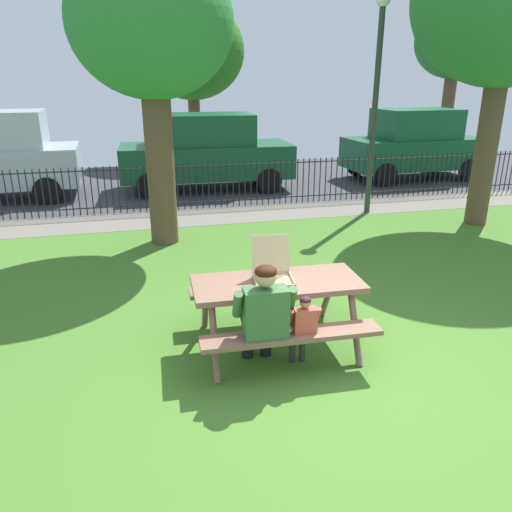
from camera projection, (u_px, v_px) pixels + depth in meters
The scene contains 14 objects.
ground at pixel (297, 313), 6.26m from camera, with size 28.00×11.10×0.02m, color #457527.
cobblestone_walkway at pixel (227, 215), 10.69m from camera, with size 28.00×1.40×0.01m, color slate.
street_asphalt at pixel (203, 181), 14.20m from camera, with size 28.00×6.28×0.01m, color #38383D.
picnic_table_foreground at pixel (277, 296), 5.30m from camera, with size 1.85×1.54×0.79m.
pizza_box_open at pixel (273, 273), 5.22m from camera, with size 0.45×0.50×0.46m.
adult_at_table at pixel (263, 314), 4.77m from camera, with size 0.62×0.60×1.19m.
child_at_table at pixel (303, 325), 4.87m from camera, with size 0.33×0.32×0.84m.
iron_fence_streetside at pixel (221, 184), 11.15m from camera, with size 18.91×0.03×1.05m.
lamp_post_walkway at pixel (377, 86), 10.00m from camera, with size 0.28×0.28×4.36m.
tree_midground_left at pixel (151, 28), 7.76m from camera, with size 2.62×2.62×4.81m.
parked_car_left at pixel (205, 151), 12.88m from camera, with size 4.46×2.04×1.94m.
parked_car_center at pixel (414, 144), 14.23m from camera, with size 3.96×1.96×1.98m.
far_tree_midleft at pixel (192, 51), 17.26m from camera, with size 3.70×3.70×5.37m.
far_tree_center at pixel (456, 42), 19.45m from camera, with size 3.18×3.18×5.62m.
Camera 1 is at (-1.85, -3.80, 2.81)m, focal length 34.58 mm.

